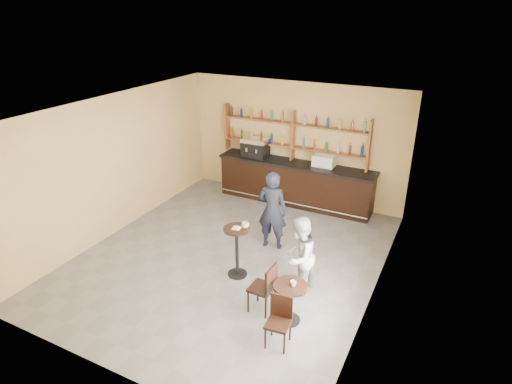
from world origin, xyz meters
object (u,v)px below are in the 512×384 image
at_px(espresso_machine, 255,148).
at_px(pedestal_table, 237,252).
at_px(bar_counter, 295,183).
at_px(chair_south, 278,323).
at_px(pastry_case, 324,161).
at_px(man_main, 272,210).
at_px(cafe_table, 290,303).
at_px(patron_second, 299,256).
at_px(chair_west, 262,287).

relative_size(espresso_machine, pedestal_table, 0.65).
bearing_deg(bar_counter, chair_south, -70.90).
xyz_separation_m(espresso_machine, pastry_case, (1.96, 0.00, -0.08)).
distance_m(espresso_machine, pastry_case, 1.96).
distance_m(pastry_case, chair_south, 5.22).
bearing_deg(man_main, pedestal_table, 75.68).
bearing_deg(espresso_machine, bar_counter, 2.45).
bearing_deg(espresso_machine, cafe_table, -54.56).
bearing_deg(chair_south, espresso_machine, 114.64).
height_order(bar_counter, chair_south, bar_counter).
height_order(bar_counter, man_main, man_main).
bearing_deg(cafe_table, chair_south, -85.24).
relative_size(pedestal_table, man_main, 0.59).
relative_size(pedestal_table, cafe_table, 1.44).
distance_m(bar_counter, cafe_table, 4.76).
relative_size(bar_counter, patron_second, 2.73).
bearing_deg(bar_counter, pedestal_table, -86.14).
relative_size(bar_counter, pedestal_table, 4.01).
height_order(man_main, chair_south, man_main).
bearing_deg(bar_counter, espresso_machine, 180.00).
bearing_deg(pedestal_table, pastry_case, 81.81).
relative_size(pastry_case, cafe_table, 0.76).
bearing_deg(cafe_table, man_main, 121.63).
distance_m(bar_counter, espresso_machine, 1.45).
bearing_deg(chair_west, chair_south, 45.44).
bearing_deg(cafe_table, patron_second, 101.64).
relative_size(pastry_case, pedestal_table, 0.53).
height_order(espresso_machine, pastry_case, espresso_machine).
bearing_deg(pastry_case, cafe_table, -74.02).
distance_m(pedestal_table, cafe_table, 1.66).
xyz_separation_m(espresso_machine, pedestal_table, (1.44, -3.66, -0.87)).
bearing_deg(espresso_machine, pastry_case, 2.45).
bearing_deg(man_main, espresso_machine, -63.36).
height_order(man_main, chair_west, man_main).
bearing_deg(chair_south, patron_second, 93.20).
bearing_deg(espresso_machine, chair_south, -57.36).
relative_size(man_main, chair_west, 1.89).
bearing_deg(pedestal_table, man_main, 83.21).
distance_m(bar_counter, patron_second, 3.95).
distance_m(chair_south, patron_second, 1.47).
distance_m(pastry_case, pedestal_table, 3.78).
xyz_separation_m(man_main, patron_second, (1.13, -1.29, -0.11)).
height_order(espresso_machine, man_main, man_main).
distance_m(cafe_table, patron_second, 0.93).
bearing_deg(bar_counter, pastry_case, 0.00).
height_order(man_main, cafe_table, man_main).
relative_size(man_main, cafe_table, 2.43).
bearing_deg(patron_second, espresso_machine, -139.18).
height_order(cafe_table, chair_west, chair_west).
bearing_deg(espresso_machine, chair_west, -59.57).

